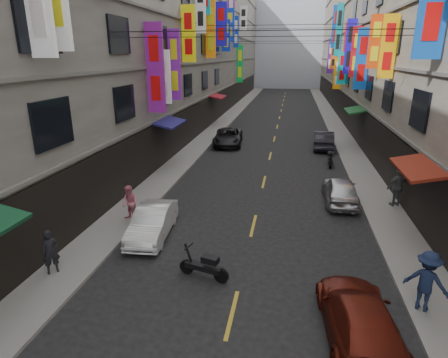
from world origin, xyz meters
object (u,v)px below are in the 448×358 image
at_px(pedestrian_lfar, 130,203).
at_px(pedestrian_rfar, 398,187).
at_px(car_left_mid, 152,222).
at_px(pedestrian_rnear, 427,281).
at_px(car_right_near, 360,319).
at_px(scooter_far_right, 330,159).
at_px(car_left_far, 228,137).
at_px(car_right_mid, 340,190).
at_px(car_right_far, 324,140).
at_px(pedestrian_lnear, 51,252).
at_px(scooter_crossing, 204,266).

distance_m(pedestrian_lfar, pedestrian_rfar, 12.61).
relative_size(car_left_mid, pedestrian_rnear, 2.08).
bearing_deg(car_right_near, car_left_mid, -37.00).
relative_size(scooter_far_right, car_right_near, 0.41).
xyz_separation_m(car_left_far, pedestrian_rnear, (9.07, -19.91, 0.37)).
height_order(car_right_mid, car_right_far, car_right_far).
height_order(car_left_mid, car_right_mid, car_right_mid).
height_order(car_left_mid, pedestrian_rfar, pedestrian_rfar).
distance_m(scooter_far_right, car_right_far, 4.96).
distance_m(car_left_mid, pedestrian_lnear, 4.07).
bearing_deg(pedestrian_rnear, car_left_mid, 9.57).
bearing_deg(car_left_mid, pedestrian_lfar, 138.36).
bearing_deg(car_left_mid, car_right_near, -37.31).
relative_size(car_left_far, pedestrian_lfar, 2.99).
distance_m(car_left_mid, car_right_near, 8.73).
bearing_deg(car_right_mid, pedestrian_lnear, 39.24).
bearing_deg(scooter_crossing, car_left_mid, 61.40).
bearing_deg(scooter_crossing, pedestrian_rnear, -80.42).
bearing_deg(car_left_far, pedestrian_rfar, -53.67).
distance_m(scooter_crossing, car_right_mid, 9.39).
relative_size(scooter_far_right, pedestrian_rnear, 0.99).
relative_size(scooter_crossing, pedestrian_rfar, 0.93).
relative_size(car_right_far, pedestrian_rfar, 2.23).
bearing_deg(pedestrian_rfar, car_left_far, -69.97).
bearing_deg(pedestrian_rnear, car_right_far, -57.60).
bearing_deg(scooter_crossing, pedestrian_lnear, 112.91).
height_order(scooter_crossing, car_left_far, car_left_far).
relative_size(car_right_far, pedestrian_lnear, 2.77).
bearing_deg(scooter_crossing, scooter_far_right, -5.43).
distance_m(car_right_mid, pedestrian_rfar, 2.65).
bearing_deg(scooter_crossing, car_right_mid, -18.94).
bearing_deg(pedestrian_rnear, car_left_far, -37.11).
bearing_deg(car_left_mid, scooter_far_right, 50.87).
bearing_deg(car_right_far, car_left_mid, 67.78).
bearing_deg(car_left_far, scooter_far_right, -36.52).
distance_m(car_left_mid, pedestrian_lfar, 1.81).
distance_m(car_left_mid, car_left_far, 16.71).
relative_size(scooter_crossing, car_right_near, 0.41).
xyz_separation_m(car_right_near, pedestrian_rfar, (3.20, 9.60, 0.44)).
xyz_separation_m(car_left_far, pedestrian_lnear, (-2.60, -20.06, 0.22)).
height_order(car_left_mid, car_right_near, car_right_near).
distance_m(scooter_crossing, scooter_far_right, 15.44).
bearing_deg(scooter_crossing, car_left_far, 21.93).
xyz_separation_m(scooter_crossing, pedestrian_rnear, (6.59, -0.58, 0.59)).
relative_size(car_left_mid, pedestrian_rfar, 2.00).
distance_m(scooter_far_right, pedestrian_lfar, 14.42).
xyz_separation_m(car_left_far, pedestrian_lfar, (-1.74, -15.64, 0.26)).
bearing_deg(car_right_near, scooter_crossing, -28.79).
xyz_separation_m(scooter_crossing, car_right_far, (5.19, 19.46, 0.26)).
bearing_deg(pedestrian_rnear, car_right_mid, -52.14).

